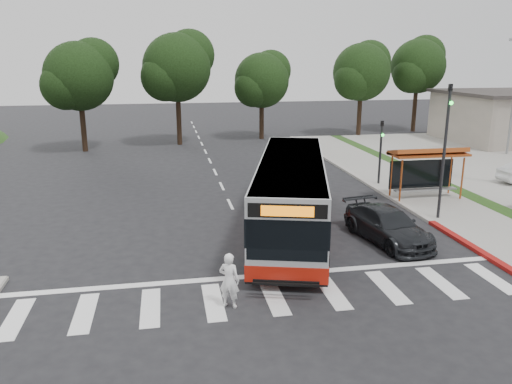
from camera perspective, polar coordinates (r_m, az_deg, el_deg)
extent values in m
plane|color=black|center=(21.33, -0.84, -5.90)|extent=(140.00, 140.00, 0.00)
cube|color=gray|center=(32.02, 16.45, 0.76)|extent=(4.00, 40.00, 0.12)
cube|color=#9E9991|center=(31.18, 13.16, 0.63)|extent=(0.30, 40.00, 0.15)
cube|color=maroon|center=(22.79, 23.12, -5.56)|extent=(0.32, 6.00, 0.15)
cube|color=silver|center=(16.83, 2.06, -11.87)|extent=(18.00, 2.60, 0.01)
cylinder|color=#A1451A|center=(27.74, 16.23, 1.20)|extent=(0.10, 0.10, 2.30)
cylinder|color=#A1451A|center=(29.51, 22.50, 1.45)|extent=(0.10, 0.10, 2.30)
cylinder|color=#A1451A|center=(28.79, 15.18, 1.77)|extent=(0.10, 0.10, 2.30)
cylinder|color=#A1451A|center=(30.50, 21.30, 1.98)|extent=(0.10, 0.10, 2.30)
cube|color=#A1451A|center=(28.83, 19.10, 4.12)|extent=(4.20, 1.60, 0.12)
cube|color=#A1451A|center=(28.85, 19.08, 4.44)|extent=(4.20, 1.32, 0.51)
cube|color=black|center=(29.59, 18.34, 1.97)|extent=(3.80, 0.06, 1.60)
cube|color=gray|center=(29.25, 18.77, 0.28)|extent=(3.60, 0.40, 0.08)
cylinder|color=black|center=(25.15, 20.69, 4.06)|extent=(0.14, 0.14, 6.50)
imported|color=black|center=(24.82, 21.28, 10.30)|extent=(0.16, 0.20, 1.00)
sphere|color=#19E533|center=(24.69, 21.42, 9.45)|extent=(0.18, 0.18, 0.18)
cylinder|color=black|center=(31.46, 14.02, 4.30)|extent=(0.14, 0.14, 4.00)
imported|color=black|center=(31.23, 14.19, 7.01)|extent=(0.16, 0.20, 1.00)
sphere|color=#19E533|center=(31.11, 14.29, 6.32)|extent=(0.18, 0.18, 0.18)
cylinder|color=black|center=(51.68, 11.73, 8.82)|extent=(0.44, 0.44, 4.40)
sphere|color=black|center=(51.42, 11.97, 13.25)|extent=(5.60, 5.60, 5.60)
sphere|color=black|center=(52.61, 12.84, 14.33)|extent=(4.20, 4.20, 4.20)
sphere|color=black|center=(50.43, 11.17, 12.47)|extent=(3.92, 3.92, 3.92)
cylinder|color=black|center=(56.42, 17.66, 9.06)|extent=(0.44, 0.44, 4.84)
sphere|color=black|center=(56.18, 18.02, 13.51)|extent=(5.60, 5.60, 5.60)
sphere|color=black|center=(57.45, 18.73, 14.58)|extent=(4.20, 4.20, 4.20)
sphere|color=black|center=(55.12, 17.38, 12.75)|extent=(3.92, 3.92, 3.92)
cylinder|color=black|center=(45.96, -8.81, 8.37)|extent=(0.44, 0.44, 4.84)
sphere|color=black|center=(45.67, -9.04, 13.86)|extent=(6.00, 6.00, 6.00)
sphere|color=black|center=(46.61, -7.60, 15.28)|extent=(4.50, 4.50, 4.50)
sphere|color=black|center=(44.92, -10.34, 12.80)|extent=(4.20, 4.20, 4.20)
cylinder|color=black|center=(48.87, 0.64, 8.41)|extent=(0.44, 0.44, 3.96)
sphere|color=black|center=(48.58, 0.65, 12.63)|extent=(5.20, 5.20, 5.20)
sphere|color=black|center=(49.53, 1.70, 13.72)|extent=(3.90, 3.90, 3.90)
sphere|color=black|center=(47.81, -0.29, 11.84)|extent=(3.64, 3.64, 3.64)
cylinder|color=black|center=(44.49, -19.14, 7.22)|extent=(0.44, 0.44, 4.40)
sphere|color=black|center=(44.18, -19.60, 12.36)|extent=(5.60, 5.60, 5.60)
sphere|color=black|center=(44.84, -18.09, 13.79)|extent=(4.20, 4.20, 4.20)
sphere|color=black|center=(43.68, -20.95, 11.29)|extent=(3.92, 3.92, 3.92)
imported|color=white|center=(15.85, -3.08, -10.04)|extent=(0.79, 0.69, 1.81)
imported|color=black|center=(22.08, 14.82, -3.70)|extent=(2.81, 5.19, 1.43)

